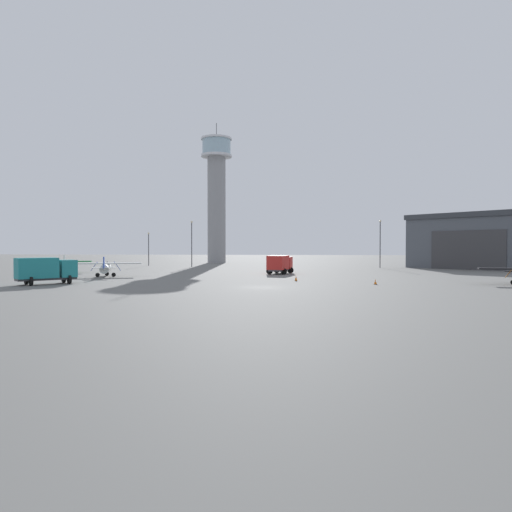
% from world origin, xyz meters
% --- Properties ---
extents(ground_plane, '(400.00, 400.00, 0.00)m').
position_xyz_m(ground_plane, '(0.00, 0.00, 0.00)').
color(ground_plane, '#60605E').
extents(control_tower, '(8.31, 8.31, 37.80)m').
position_xyz_m(control_tower, '(-19.45, 71.65, 19.64)').
color(control_tower, gray).
rests_on(control_tower, ground_plane).
extents(hangar, '(32.52, 31.97, 10.92)m').
position_xyz_m(hangar, '(41.16, 48.11, 5.48)').
color(hangar, '#4C5159').
rests_on(hangar, ground_plane).
extents(airplane_white, '(9.76, 7.72, 2.94)m').
position_xyz_m(airplane_white, '(-23.90, 13.89, 1.37)').
color(airplane_white, white).
rests_on(airplane_white, ground_plane).
extents(airplane_green, '(9.65, 7.60, 2.88)m').
position_xyz_m(airplane_green, '(-35.76, 22.62, 1.34)').
color(airplane_green, '#287A42').
rests_on(airplane_green, ground_plane).
extents(truck_box_red, '(4.22, 6.15, 2.92)m').
position_xyz_m(truck_box_red, '(0.40, 23.77, 1.66)').
color(truck_box_red, '#38383D').
rests_on(truck_box_red, ground_plane).
extents(truck_box_teal, '(5.97, 6.14, 3.03)m').
position_xyz_m(truck_box_teal, '(-25.04, 1.05, 1.71)').
color(truck_box_teal, '#38383D').
rests_on(truck_box_teal, ground_plane).
extents(light_post_east, '(0.44, 0.44, 9.86)m').
position_xyz_m(light_post_east, '(19.73, 46.38, 5.79)').
color(light_post_east, '#38383D').
rests_on(light_post_east, ground_plane).
extents(light_post_north, '(0.44, 0.44, 9.90)m').
position_xyz_m(light_post_north, '(-19.74, 46.16, 5.81)').
color(light_post_north, '#38383D').
rests_on(light_post_north, ground_plane).
extents(light_post_centre, '(0.44, 0.44, 7.67)m').
position_xyz_m(light_post_centre, '(-31.53, 52.27, 4.64)').
color(light_post_centre, '#38383D').
rests_on(light_post_centre, ground_plane).
extents(traffic_cone_near_left, '(0.36, 0.36, 0.74)m').
position_xyz_m(traffic_cone_near_left, '(3.26, 9.34, 0.36)').
color(traffic_cone_near_left, black).
rests_on(traffic_cone_near_left, ground_plane).
extents(traffic_cone_near_right, '(0.36, 0.36, 0.60)m').
position_xyz_m(traffic_cone_near_right, '(12.34, 5.02, 0.29)').
color(traffic_cone_near_right, black).
rests_on(traffic_cone_near_right, ground_plane).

